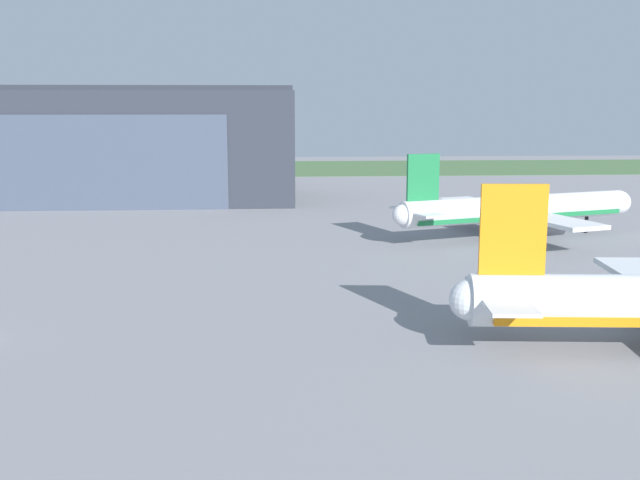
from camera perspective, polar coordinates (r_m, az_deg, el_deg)
grass_field_strip at (r=233.19m, az=-9.99°, el=5.32°), size 440.00×56.00×0.08m
maintenance_hangar at (r=162.95m, az=-20.72°, el=6.65°), size 103.52×31.47×22.95m
airliner_far_left at (r=113.19m, az=14.65°, el=2.25°), size 38.76×33.16×12.62m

